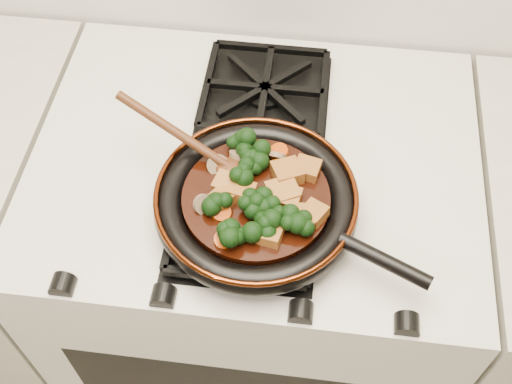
# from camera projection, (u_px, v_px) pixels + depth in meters

# --- Properties ---
(stove) EXTENTS (0.76, 0.60, 0.90)m
(stove) POSITION_uv_depth(u_px,v_px,m) (256.00, 280.00, 1.45)
(stove) COLOR beige
(stove) RESTS_ON ground
(burner_grate_front) EXTENTS (0.23, 0.23, 0.03)m
(burner_grate_front) POSITION_uv_depth(u_px,v_px,m) (244.00, 221.00, 0.99)
(burner_grate_front) COLOR black
(burner_grate_front) RESTS_ON stove
(burner_grate_back) EXTENTS (0.23, 0.23, 0.03)m
(burner_grate_back) POSITION_uv_depth(u_px,v_px,m) (265.00, 91.00, 1.16)
(burner_grate_back) COLOR black
(burner_grate_back) RESTS_ON stove
(skillet) EXTENTS (0.42, 0.31, 0.05)m
(skillet) POSITION_uv_depth(u_px,v_px,m) (257.00, 203.00, 0.98)
(skillet) COLOR black
(skillet) RESTS_ON burner_grate_front
(braising_sauce) EXTENTS (0.23, 0.23, 0.02)m
(braising_sauce) POSITION_uv_depth(u_px,v_px,m) (256.00, 200.00, 0.97)
(braising_sauce) COLOR black
(braising_sauce) RESTS_ON skillet
(tofu_cube_0) EXTENTS (0.04, 0.04, 0.02)m
(tofu_cube_0) POSITION_uv_depth(u_px,v_px,m) (303.00, 216.00, 0.94)
(tofu_cube_0) COLOR brown
(tofu_cube_0) RESTS_ON braising_sauce
(tofu_cube_1) EXTENTS (0.04, 0.04, 0.02)m
(tofu_cube_1) POSITION_uv_depth(u_px,v_px,m) (227.00, 183.00, 0.97)
(tofu_cube_1) COLOR brown
(tofu_cube_1) RESTS_ON braising_sauce
(tofu_cube_2) EXTENTS (0.06, 0.06, 0.03)m
(tofu_cube_2) POSITION_uv_depth(u_px,v_px,m) (287.00, 173.00, 0.98)
(tofu_cube_2) COLOR brown
(tofu_cube_2) RESTS_ON braising_sauce
(tofu_cube_3) EXTENTS (0.04, 0.04, 0.02)m
(tofu_cube_3) POSITION_uv_depth(u_px,v_px,m) (290.00, 198.00, 0.96)
(tofu_cube_3) COLOR brown
(tofu_cube_3) RESTS_ON braising_sauce
(tofu_cube_4) EXTENTS (0.06, 0.06, 0.03)m
(tofu_cube_4) POSITION_uv_depth(u_px,v_px,m) (283.00, 192.00, 0.96)
(tofu_cube_4) COLOR brown
(tofu_cube_4) RESTS_ON braising_sauce
(tofu_cube_5) EXTENTS (0.05, 0.04, 0.03)m
(tofu_cube_5) POSITION_uv_depth(u_px,v_px,m) (241.00, 192.00, 0.96)
(tofu_cube_5) COLOR brown
(tofu_cube_5) RESTS_ON braising_sauce
(tofu_cube_6) EXTENTS (0.05, 0.05, 0.02)m
(tofu_cube_6) POSITION_uv_depth(u_px,v_px,m) (314.00, 213.00, 0.94)
(tofu_cube_6) COLOR brown
(tofu_cube_6) RESTS_ON braising_sauce
(tofu_cube_7) EXTENTS (0.05, 0.05, 0.02)m
(tofu_cube_7) POSITION_uv_depth(u_px,v_px,m) (223.00, 198.00, 0.96)
(tofu_cube_7) COLOR brown
(tofu_cube_7) RESTS_ON braising_sauce
(tofu_cube_8) EXTENTS (0.04, 0.04, 0.02)m
(tofu_cube_8) POSITION_uv_depth(u_px,v_px,m) (270.00, 235.00, 0.92)
(tofu_cube_8) COLOR brown
(tofu_cube_8) RESTS_ON braising_sauce
(tofu_cube_9) EXTENTS (0.05, 0.04, 0.02)m
(tofu_cube_9) POSITION_uv_depth(u_px,v_px,m) (307.00, 169.00, 0.99)
(tofu_cube_9) COLOR brown
(tofu_cube_9) RESTS_ON braising_sauce
(broccoli_floret_0) EXTENTS (0.08, 0.07, 0.07)m
(broccoli_floret_0) POSITION_uv_depth(u_px,v_px,m) (297.00, 223.00, 0.92)
(broccoli_floret_0) COLOR black
(broccoli_floret_0) RESTS_ON braising_sauce
(broccoli_floret_1) EXTENTS (0.09, 0.08, 0.07)m
(broccoli_floret_1) POSITION_uv_depth(u_px,v_px,m) (241.00, 176.00, 0.97)
(broccoli_floret_1) COLOR black
(broccoli_floret_1) RESTS_ON braising_sauce
(broccoli_floret_2) EXTENTS (0.08, 0.08, 0.06)m
(broccoli_floret_2) POSITION_uv_depth(u_px,v_px,m) (254.00, 167.00, 0.99)
(broccoli_floret_2) COLOR black
(broccoli_floret_2) RESTS_ON braising_sauce
(broccoli_floret_3) EXTENTS (0.09, 0.09, 0.06)m
(broccoli_floret_3) POSITION_uv_depth(u_px,v_px,m) (252.00, 159.00, 0.99)
(broccoli_floret_3) COLOR black
(broccoli_floret_3) RESTS_ON braising_sauce
(broccoli_floret_4) EXTENTS (0.07, 0.08, 0.07)m
(broccoli_floret_4) POSITION_uv_depth(u_px,v_px,m) (234.00, 234.00, 0.91)
(broccoli_floret_4) COLOR black
(broccoli_floret_4) RESTS_ON braising_sauce
(broccoli_floret_5) EXTENTS (0.09, 0.09, 0.06)m
(broccoli_floret_5) POSITION_uv_depth(u_px,v_px,m) (239.00, 146.00, 1.01)
(broccoli_floret_5) COLOR black
(broccoli_floret_5) RESTS_ON braising_sauce
(broccoli_floret_6) EXTENTS (0.09, 0.09, 0.05)m
(broccoli_floret_6) POSITION_uv_depth(u_px,v_px,m) (262.00, 229.00, 0.92)
(broccoli_floret_6) COLOR black
(broccoli_floret_6) RESTS_ON braising_sauce
(broccoli_floret_7) EXTENTS (0.08, 0.08, 0.07)m
(broccoli_floret_7) POSITION_uv_depth(u_px,v_px,m) (254.00, 203.00, 0.94)
(broccoli_floret_7) COLOR black
(broccoli_floret_7) RESTS_ON braising_sauce
(broccoli_floret_8) EXTENTS (0.07, 0.06, 0.06)m
(broccoli_floret_8) POSITION_uv_depth(u_px,v_px,m) (219.00, 205.00, 0.94)
(broccoli_floret_8) COLOR black
(broccoli_floret_8) RESTS_ON braising_sauce
(broccoli_floret_9) EXTENTS (0.08, 0.08, 0.06)m
(broccoli_floret_9) POSITION_uv_depth(u_px,v_px,m) (269.00, 214.00, 0.94)
(broccoli_floret_9) COLOR black
(broccoli_floret_9) RESTS_ON braising_sauce
(carrot_coin_0) EXTENTS (0.03, 0.03, 0.01)m
(carrot_coin_0) POSITION_uv_depth(u_px,v_px,m) (267.00, 201.00, 0.96)
(carrot_coin_0) COLOR #A83504
(carrot_coin_0) RESTS_ON braising_sauce
(carrot_coin_1) EXTENTS (0.03, 0.03, 0.02)m
(carrot_coin_1) POSITION_uv_depth(u_px,v_px,m) (224.00, 240.00, 0.92)
(carrot_coin_1) COLOR #A83504
(carrot_coin_1) RESTS_ON braising_sauce
(carrot_coin_2) EXTENTS (0.03, 0.03, 0.02)m
(carrot_coin_2) POSITION_uv_depth(u_px,v_px,m) (279.00, 152.00, 1.01)
(carrot_coin_2) COLOR #A83504
(carrot_coin_2) RESTS_ON braising_sauce
(carrot_coin_3) EXTENTS (0.03, 0.03, 0.02)m
(carrot_coin_3) POSITION_uv_depth(u_px,v_px,m) (221.00, 212.00, 0.94)
(carrot_coin_3) COLOR #A83504
(carrot_coin_3) RESTS_ON braising_sauce
(mushroom_slice_0) EXTENTS (0.04, 0.04, 0.03)m
(mushroom_slice_0) POSITION_uv_depth(u_px,v_px,m) (203.00, 204.00, 0.95)
(mushroom_slice_0) COLOR brown
(mushroom_slice_0) RESTS_ON braising_sauce
(mushroom_slice_1) EXTENTS (0.03, 0.03, 0.02)m
(mushroom_slice_1) POSITION_uv_depth(u_px,v_px,m) (239.00, 154.00, 1.00)
(mushroom_slice_1) COLOR brown
(mushroom_slice_1) RESTS_ON braising_sauce
(mushroom_slice_2) EXTENTS (0.04, 0.03, 0.03)m
(mushroom_slice_2) POSITION_uv_depth(u_px,v_px,m) (276.00, 155.00, 1.00)
(mushroom_slice_2) COLOR brown
(mushroom_slice_2) RESTS_ON braising_sauce
(mushroom_slice_3) EXTENTS (0.04, 0.04, 0.03)m
(mushroom_slice_3) POSITION_uv_depth(u_px,v_px,m) (218.00, 165.00, 0.99)
(mushroom_slice_3) COLOR brown
(mushroom_slice_3) RESTS_ON braising_sauce
(mushroom_slice_4) EXTENTS (0.04, 0.04, 0.03)m
(mushroom_slice_4) POSITION_uv_depth(u_px,v_px,m) (228.00, 233.00, 0.92)
(mushroom_slice_4) COLOR brown
(mushroom_slice_4) RESTS_ON braising_sauce
(wooden_spoon) EXTENTS (0.14, 0.07, 0.21)m
(wooden_spoon) POSITION_uv_depth(u_px,v_px,m) (201.00, 149.00, 0.99)
(wooden_spoon) COLOR #43210E
(wooden_spoon) RESTS_ON braising_sauce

